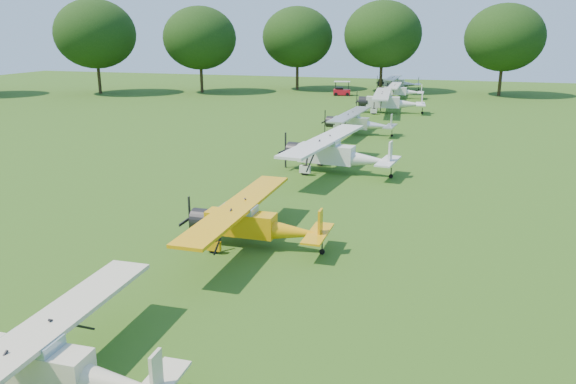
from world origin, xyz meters
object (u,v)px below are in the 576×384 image
at_px(aircraft_3, 335,151).
at_px(aircraft_4, 357,121).
at_px(aircraft_7, 397,82).
at_px(aircraft_2, 251,221).
at_px(golf_cart, 341,91).
at_px(aircraft_6, 399,90).
at_px(aircraft_1, 51,362).
at_px(aircraft_5, 388,100).

height_order(aircraft_3, aircraft_4, aircraft_3).
xyz_separation_m(aircraft_4, aircraft_7, (-0.64, 38.99, 0.05)).
distance_m(aircraft_2, golf_cart, 57.12).
distance_m(aircraft_2, aircraft_6, 55.38).
xyz_separation_m(aircraft_1, aircraft_3, (1.73, 24.48, 0.29)).
xyz_separation_m(aircraft_1, aircraft_6, (1.46, 66.38, 0.05)).
relative_size(aircraft_5, aircraft_6, 1.22).
relative_size(aircraft_3, aircraft_6, 1.22).
height_order(aircraft_2, aircraft_4, aircraft_4).
bearing_deg(aircraft_5, aircraft_7, 88.67).
bearing_deg(aircraft_1, aircraft_4, 87.70).
bearing_deg(aircraft_6, aircraft_4, -93.51).
bearing_deg(aircraft_2, aircraft_5, 89.22).
relative_size(aircraft_2, aircraft_5, 0.82).
height_order(aircraft_3, golf_cart, aircraft_3).
height_order(aircraft_2, aircraft_7, aircraft_7).
distance_m(aircraft_7, golf_cart, 11.72).
height_order(aircraft_6, golf_cart, golf_cart).
distance_m(aircraft_4, aircraft_5, 14.01).
distance_m(aircraft_6, golf_cart, 8.05).
xyz_separation_m(aircraft_1, golf_cart, (-6.48, 67.62, -0.43)).
bearing_deg(aircraft_7, aircraft_4, -88.25).
bearing_deg(aircraft_3, aircraft_4, 101.20).
bearing_deg(golf_cart, aircraft_7, 46.78).
xyz_separation_m(aircraft_2, aircraft_3, (0.66, 13.48, 0.23)).
distance_m(aircraft_3, golf_cart, 43.92).
bearing_deg(golf_cart, aircraft_2, -91.48).
height_order(aircraft_6, aircraft_7, aircraft_7).
relative_size(aircraft_5, aircraft_7, 1.14).
relative_size(aircraft_3, aircraft_4, 1.19).
height_order(aircraft_3, aircraft_5, aircraft_5).
relative_size(aircraft_1, aircraft_7, 0.89).
relative_size(aircraft_1, aircraft_3, 0.78).
bearing_deg(aircraft_5, aircraft_6, 86.05).
relative_size(aircraft_4, aircraft_5, 0.84).
bearing_deg(aircraft_7, aircraft_6, -82.04).
distance_m(aircraft_1, aircraft_3, 24.55).
relative_size(aircraft_5, golf_cart, 4.84).
xyz_separation_m(aircraft_5, aircraft_7, (-1.66, 25.03, -0.16)).
bearing_deg(aircraft_3, aircraft_6, 97.44).
relative_size(aircraft_2, aircraft_6, 1.00).
relative_size(aircraft_4, golf_cart, 4.07).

